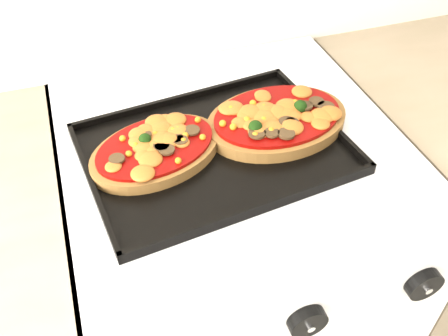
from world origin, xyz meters
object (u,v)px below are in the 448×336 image
object	(u,v)px
stove	(230,288)
pizza_left	(156,149)
baking_tray	(215,148)
pizza_right	(277,118)

from	to	relation	value
stove	pizza_left	bearing A→B (deg)	-175.72
baking_tray	pizza_right	distance (m)	0.13
stove	pizza_left	size ratio (longest dim) A/B	4.04
stove	pizza_right	distance (m)	0.49
pizza_left	pizza_right	distance (m)	0.22
pizza_right	baking_tray	bearing A→B (deg)	-169.77
baking_tray	pizza_left	world-z (taller)	pizza_left
baking_tray	pizza_left	xyz separation A→B (m)	(-0.10, 0.01, 0.01)
pizza_left	stove	bearing A→B (deg)	4.28
pizza_right	stove	bearing A→B (deg)	179.56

